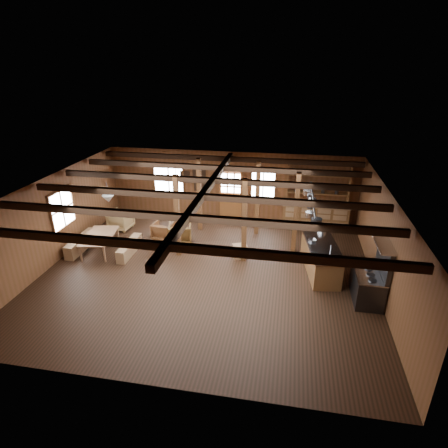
# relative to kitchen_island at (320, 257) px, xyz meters

# --- Properties ---
(room) EXTENTS (10.04, 9.04, 2.84)m
(room) POSITION_rel_kitchen_island_xyz_m (-3.42, -0.80, 0.92)
(room) COLOR black
(room) RESTS_ON ground
(ceiling_joists) EXTENTS (9.80, 8.82, 0.18)m
(ceiling_joists) POSITION_rel_kitchen_island_xyz_m (-3.42, -0.62, 2.20)
(ceiling_joists) COLOR black
(ceiling_joists) RESTS_ON ceiling
(timber_posts) EXTENTS (3.95, 2.35, 2.80)m
(timber_posts) POSITION_rel_kitchen_island_xyz_m (-2.90, 1.28, 0.92)
(timber_posts) COLOR #4F3016
(timber_posts) RESTS_ON floor
(back_door) EXTENTS (1.02, 0.08, 2.15)m
(back_door) POSITION_rel_kitchen_island_xyz_m (-3.42, 3.65, 0.40)
(back_door) COLOR brown
(back_door) RESTS_ON floor
(window_back_left) EXTENTS (1.32, 0.06, 1.32)m
(window_back_left) POSITION_rel_kitchen_island_xyz_m (-6.02, 3.66, 1.12)
(window_back_left) COLOR white
(window_back_left) RESTS_ON wall_back
(window_back_right) EXTENTS (1.02, 0.06, 1.32)m
(window_back_right) POSITION_rel_kitchen_island_xyz_m (-2.12, 3.66, 1.12)
(window_back_right) COLOR white
(window_back_right) RESTS_ON wall_back
(window_left) EXTENTS (0.14, 1.24, 1.32)m
(window_left) POSITION_rel_kitchen_island_xyz_m (-8.38, -0.30, 1.12)
(window_left) COLOR white
(window_left) RESTS_ON wall_back
(notice_boards) EXTENTS (1.08, 0.03, 0.90)m
(notice_boards) POSITION_rel_kitchen_island_xyz_m (-4.92, 3.66, 1.16)
(notice_boards) COLOR silver
(notice_boards) RESTS_ON wall_back
(back_counter) EXTENTS (2.55, 0.60, 2.45)m
(back_counter) POSITION_rel_kitchen_island_xyz_m (-0.02, 3.41, 0.12)
(back_counter) COLOR brown
(back_counter) RESTS_ON floor
(pendant_lamps) EXTENTS (1.86, 2.36, 0.66)m
(pendant_lamps) POSITION_rel_kitchen_island_xyz_m (-5.67, 0.20, 1.77)
(pendant_lamps) COLOR #303033
(pendant_lamps) RESTS_ON ceiling
(pot_rack) EXTENTS (0.45, 3.00, 0.40)m
(pot_rack) POSITION_rel_kitchen_island_xyz_m (-0.46, -0.46, 1.81)
(pot_rack) COLOR #303033
(pot_rack) RESTS_ON ceiling
(kitchen_island) EXTENTS (1.22, 2.60, 1.20)m
(kitchen_island) POSITION_rel_kitchen_island_xyz_m (0.00, 0.00, 0.00)
(kitchen_island) COLOR brown
(kitchen_island) RESTS_ON floor
(step_stool) EXTENTS (0.62, 0.54, 0.46)m
(step_stool) POSITION_rel_kitchen_island_xyz_m (-2.57, 0.38, -0.25)
(step_stool) COLOR #916042
(step_stool) RESTS_ON floor
(commercial_range) EXTENTS (0.77, 1.44, 1.78)m
(commercial_range) POSITION_rel_kitchen_island_xyz_m (1.23, -1.34, 0.11)
(commercial_range) COLOR #303033
(commercial_range) RESTS_ON floor
(dining_table) EXTENTS (1.19, 1.82, 0.60)m
(dining_table) POSITION_rel_kitchen_island_xyz_m (-7.32, -0.03, -0.18)
(dining_table) COLOR brown
(dining_table) RESTS_ON floor
(bench_wall) EXTENTS (0.32, 1.70, 0.47)m
(bench_wall) POSITION_rel_kitchen_island_xyz_m (-8.07, -0.03, -0.24)
(bench_wall) COLOR #916042
(bench_wall) RESTS_ON floor
(bench_aisle) EXTENTS (0.29, 1.55, 0.43)m
(bench_aisle) POSITION_rel_kitchen_island_xyz_m (-6.30, -0.03, -0.27)
(bench_aisle) COLOR #916042
(bench_aisle) RESTS_ON floor
(armchair_a) EXTENTS (0.96, 0.98, 0.74)m
(armchair_a) POSITION_rel_kitchen_island_xyz_m (-4.84, 1.10, -0.11)
(armchair_a) COLOR brown
(armchair_a) RESTS_ON floor
(armchair_b) EXTENTS (0.77, 0.78, 0.65)m
(armchair_b) POSITION_rel_kitchen_island_xyz_m (-5.55, 1.30, -0.16)
(armchair_b) COLOR brown
(armchair_b) RESTS_ON floor
(armchair_c) EXTENTS (0.87, 0.89, 0.73)m
(armchair_c) POSITION_rel_kitchen_island_xyz_m (-7.46, 1.87, -0.11)
(armchair_c) COLOR olive
(armchair_c) RESTS_ON floor
(counter_pot) EXTENTS (0.27, 0.27, 0.16)m
(counter_pot) POSITION_rel_kitchen_island_xyz_m (0.05, 0.95, 0.54)
(counter_pot) COLOR silver
(counter_pot) RESTS_ON kitchen_island
(bowl) EXTENTS (0.30, 0.30, 0.06)m
(bowl) POSITION_rel_kitchen_island_xyz_m (-0.29, 0.11, 0.49)
(bowl) COLOR silver
(bowl) RESTS_ON kitchen_island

